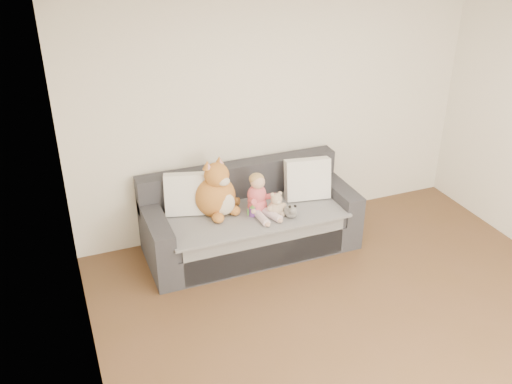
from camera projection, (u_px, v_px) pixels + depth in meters
room_shell at (384, 199)px, 4.37m from camera, size 5.00×5.00×5.00m
sofa at (249, 221)px, 6.02m from camera, size 2.20×0.94×0.85m
cushion_left at (188, 194)px, 5.76m from camera, size 0.51×0.33×0.44m
cushion_right_back at (303, 176)px, 6.19m from camera, size 0.40×0.18×0.37m
cushion_right_front at (307, 179)px, 6.05m from camera, size 0.51×0.29×0.45m
toddler at (259, 197)px, 5.76m from camera, size 0.31×0.45×0.44m
plush_cat at (217, 193)px, 5.74m from camera, size 0.50×0.51×0.64m
teddy_bear at (276, 206)px, 5.76m from camera, size 0.21×0.15×0.27m
plush_cow at (291, 211)px, 5.74m from camera, size 0.14×0.21×0.17m
sippy_cup at (252, 210)px, 5.76m from camera, size 0.11×0.07×0.13m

